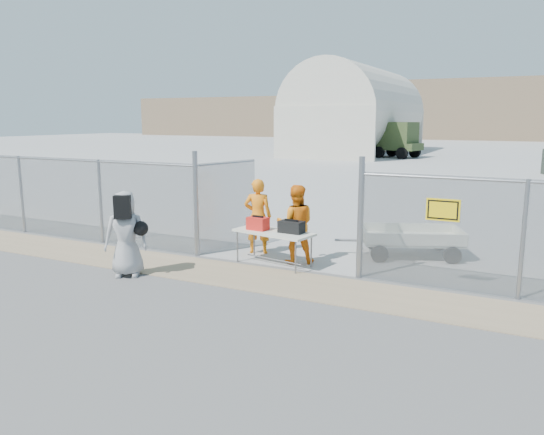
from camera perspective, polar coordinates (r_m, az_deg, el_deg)
The scene contains 14 objects.
ground at distance 10.20m, azimuth -5.06°, elevation -7.95°, with size 160.00×160.00×0.00m, color #5A5959.
tarmac_inside at distance 50.59m, azimuth 20.77°, elevation 6.28°, with size 160.00×80.00×0.01m, color #A3A3A1.
dirt_strip at distance 11.02m, azimuth -2.33°, elevation -6.46°, with size 44.00×1.60×0.01m, color #9B8564.
distant_hills at distance 86.24m, azimuth 26.88°, elevation 10.35°, with size 140.00×6.00×9.00m, color #7F684F, non-canonical shape.
chain_link_fence at distance 11.62m, azimuth -0.00°, elevation 0.00°, with size 40.00×0.20×2.20m, color gray, non-canonical shape.
quonset_hangar at distance 50.54m, azimuth 9.27°, elevation 11.36°, with size 9.00×18.00×8.00m, color beige, non-canonical shape.
folding_table at distance 11.87m, azimuth 0.18°, elevation -3.31°, with size 1.81×0.76×0.77m, color silver, non-canonical shape.
orange_bag at distance 11.93m, azimuth -1.53°, elevation -0.65°, with size 0.45×0.30×0.28m, color red.
black_duffel at distance 11.61m, azimuth 2.09°, elevation -1.02°, with size 0.54×0.31×0.26m, color black.
security_worker_left at distance 12.77m, azimuth -1.53°, elevation 0.12°, with size 0.67×0.44×1.83m, color orange.
security_worker_right at distance 11.95m, azimuth 2.55°, elevation -0.72°, with size 0.87×0.68×1.79m, color orange.
visitor at distance 11.36m, azimuth -15.44°, elevation -1.70°, with size 0.87×0.57×1.79m, color #989898.
utility_trailer at distance 13.05m, azimuth 14.72°, elevation -2.49°, with size 2.98×1.54×0.72m, color silver, non-canonical shape.
military_truck at distance 45.96m, azimuth 11.96°, elevation 8.19°, with size 6.14×2.27×2.93m, color #384923, non-canonical shape.
Camera 1 is at (5.09, -8.23, 3.25)m, focal length 35.00 mm.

